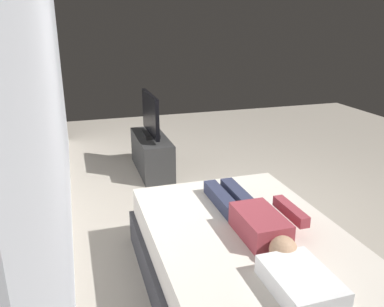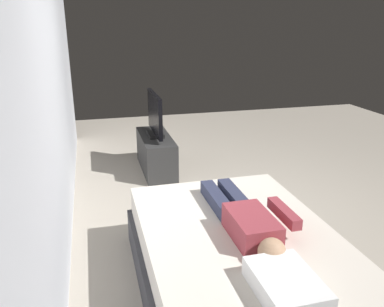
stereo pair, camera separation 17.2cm
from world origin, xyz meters
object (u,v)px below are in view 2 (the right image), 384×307
bed (238,264)px  pillow (286,285)px  remote (286,212)px  tv (155,116)px  tv_stand (156,153)px  person (246,219)px

bed → pillow: 0.79m
remote → tv: size_ratio=0.17×
bed → tv_stand: (2.76, 0.16, -0.01)m
bed → person: bearing=-64.9°
pillow → tv_stand: size_ratio=0.44×
remote → tv: (2.58, 0.62, 0.24)m
pillow → tv: 3.48m
person → remote: bearing=-69.5°
pillow → person: bearing=-4.8°
person → bed: bearing=115.1°
bed → pillow: pillow is taller
remote → person: bearing=110.5°
bed → remote: remote is taller
bed → person: size_ratio=1.64×
bed → tv_stand: 2.76m
bed → tv_stand: bed is taller
pillow → remote: pillow is taller
remote → bed: bearing=111.1°
pillow → remote: size_ratio=3.20×
pillow → person: size_ratio=0.38×
pillow → person: person is taller
pillow → person: 0.74m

